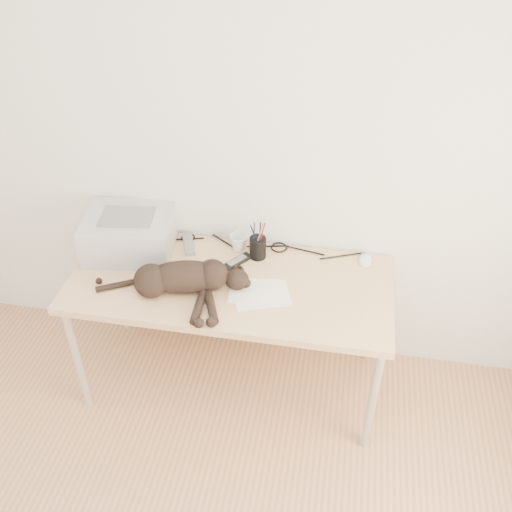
% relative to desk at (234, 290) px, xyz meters
% --- Properties ---
extents(wall_back, '(3.50, 0.00, 3.50)m').
position_rel_desk_xyz_m(wall_back, '(0.00, 0.27, 0.69)').
color(wall_back, white).
rests_on(wall_back, floor).
extents(desk, '(1.60, 0.70, 0.74)m').
position_rel_desk_xyz_m(desk, '(0.00, 0.00, 0.00)').
color(desk, '#DABC7F').
rests_on(desk, floor).
extents(printer, '(0.49, 0.43, 0.21)m').
position_rel_desk_xyz_m(printer, '(-0.57, 0.08, 0.23)').
color(printer, '#B0B0B5').
rests_on(printer, desk).
extents(papers, '(0.33, 0.26, 0.01)m').
position_rel_desk_xyz_m(papers, '(0.16, -0.16, 0.14)').
color(papers, white).
rests_on(papers, desk).
extents(cat, '(0.75, 0.37, 0.17)m').
position_rel_desk_xyz_m(cat, '(-0.22, -0.20, 0.21)').
color(cat, black).
rests_on(cat, desk).
extents(mug, '(0.14, 0.14, 0.09)m').
position_rel_desk_xyz_m(mug, '(-0.01, 0.18, 0.18)').
color(mug, white).
rests_on(mug, desk).
extents(pen_cup, '(0.09, 0.09, 0.22)m').
position_rel_desk_xyz_m(pen_cup, '(0.10, 0.13, 0.19)').
color(pen_cup, black).
rests_on(pen_cup, desk).
extents(remote_grey, '(0.12, 0.20, 0.02)m').
position_rel_desk_xyz_m(remote_grey, '(-0.28, 0.16, 0.14)').
color(remote_grey, slate).
rests_on(remote_grey, desk).
extents(remote_black, '(0.14, 0.16, 0.02)m').
position_rel_desk_xyz_m(remote_black, '(0.01, 0.06, 0.14)').
color(remote_black, black).
rests_on(remote_black, desk).
extents(mouse, '(0.08, 0.12, 0.04)m').
position_rel_desk_xyz_m(mouse, '(0.66, 0.19, 0.15)').
color(mouse, white).
rests_on(mouse, desk).
extents(cable_tangle, '(1.36, 0.09, 0.01)m').
position_rel_desk_xyz_m(cable_tangle, '(0.00, 0.22, 0.14)').
color(cable_tangle, black).
rests_on(cable_tangle, desk).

